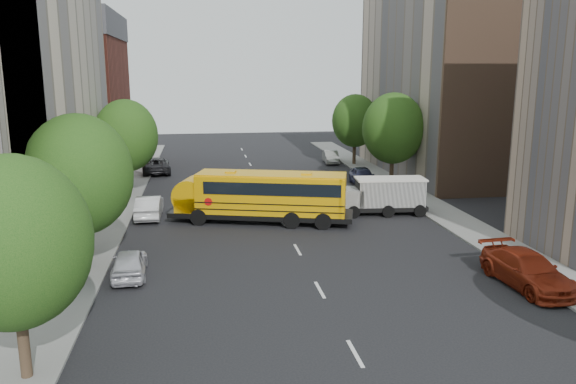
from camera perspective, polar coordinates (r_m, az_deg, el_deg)
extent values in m
plane|color=black|center=(33.55, 0.39, -4.84)|extent=(120.00, 120.00, 0.00)
cube|color=slate|center=(38.46, -18.07, -3.14)|extent=(3.00, 80.00, 0.12)
cube|color=slate|center=(41.44, 15.14, -1.88)|extent=(3.00, 80.00, 0.12)
cube|color=silver|center=(43.11, -1.75, -1.00)|extent=(0.15, 64.00, 0.01)
cube|color=maroon|center=(61.11, -21.21, 8.24)|extent=(10.00, 15.00, 13.00)
cube|color=#B6A28E|center=(56.63, 15.57, 10.90)|extent=(10.00, 22.00, 18.00)
cube|color=brown|center=(46.81, 21.16, 10.36)|extent=(10.10, 0.30, 18.00)
cylinder|color=#38281C|center=(20.43, -25.28, -13.54)|extent=(0.36, 0.36, 2.70)
ellipsoid|color=#144111|center=(19.30, -26.17, -4.62)|extent=(4.80, 4.80, 5.52)
cylinder|color=#38281C|center=(29.48, -19.97, -5.09)|extent=(0.36, 0.36, 2.88)
ellipsoid|color=#144111|center=(28.68, -20.47, 1.65)|extent=(5.12, 5.12, 5.89)
cylinder|color=#38281C|center=(46.79, -15.89, 1.34)|extent=(0.36, 0.36, 2.81)
ellipsoid|color=#144111|center=(46.30, -16.13, 5.51)|extent=(4.99, 4.99, 5.74)
cylinder|color=#38281C|center=(49.15, 10.48, 2.19)|extent=(0.36, 0.36, 2.95)
ellipsoid|color=#144111|center=(48.67, 10.64, 6.38)|extent=(5.25, 5.25, 6.04)
cylinder|color=#38281C|center=(60.48, 6.74, 4.05)|extent=(0.36, 0.36, 2.74)
ellipsoid|color=#144111|center=(60.10, 6.82, 7.20)|extent=(4.86, 4.86, 5.59)
cube|color=black|center=(37.20, -2.74, -2.20)|extent=(12.31, 6.01, 0.32)
cube|color=#DE9C04|center=(36.76, -1.61, -0.13)|extent=(10.03, 5.30, 2.47)
cube|color=#DE9C04|center=(38.22, -10.06, -1.00)|extent=(2.55, 2.91, 1.07)
cube|color=black|center=(37.63, -8.50, 0.86)|extent=(1.21, 2.52, 1.29)
cube|color=#DE9C04|center=(36.51, -1.62, 1.79)|extent=(9.97, 5.09, 0.15)
cube|color=black|center=(36.62, -1.28, 0.68)|extent=(9.22, 5.12, 0.81)
cube|color=black|center=(36.95, -1.60, -1.44)|extent=(10.05, 5.36, 0.06)
cube|color=black|center=(36.85, -1.61, -0.79)|extent=(10.05, 5.36, 0.06)
cube|color=#DE9C04|center=(36.33, 6.02, -0.35)|extent=(0.91, 2.62, 2.47)
cube|color=#DE9C04|center=(37.06, -6.06, 2.05)|extent=(0.80, 0.80, 0.11)
cube|color=#DE9C04|center=(36.19, 2.24, 1.87)|extent=(0.80, 0.80, 0.11)
cylinder|color=#DE9C04|center=(38.10, -10.09, -0.21)|extent=(2.86, 3.00, 2.26)
cylinder|color=red|center=(36.36, -8.50, -1.01)|extent=(0.53, 0.19, 0.54)
cylinder|color=black|center=(36.92, -9.53, -2.56)|extent=(1.12, 0.61, 1.07)
cylinder|color=black|center=(39.42, -8.40, -1.58)|extent=(1.12, 0.61, 1.07)
cylinder|color=black|center=(35.59, 0.63, -2.94)|extent=(1.12, 0.61, 1.07)
cylinder|color=black|center=(38.18, 1.11, -1.90)|extent=(1.12, 0.61, 1.07)
cylinder|color=black|center=(35.41, 4.09, -3.05)|extent=(1.12, 0.61, 1.07)
cylinder|color=black|center=(38.01, 4.33, -2.00)|extent=(1.12, 0.61, 1.07)
cube|color=black|center=(39.88, 9.55, -1.51)|extent=(6.17, 2.53, 0.30)
cube|color=silver|center=(39.77, 10.31, -0.02)|extent=(4.76, 2.30, 1.80)
cube|color=silver|center=(39.26, 6.46, -0.51)|extent=(1.57, 2.02, 1.20)
cube|color=silver|center=(39.58, 10.36, 1.32)|extent=(4.97, 2.42, 0.12)
cylinder|color=black|center=(38.50, 6.69, -2.04)|extent=(0.86, 0.32, 0.84)
cylinder|color=black|center=(40.41, 6.18, -1.35)|extent=(0.86, 0.32, 0.84)
cylinder|color=black|center=(39.00, 10.17, -1.97)|extent=(0.86, 0.32, 0.84)
cylinder|color=black|center=(40.89, 9.50, -1.29)|extent=(0.86, 0.32, 0.84)
cylinder|color=black|center=(39.59, 13.27, -1.89)|extent=(0.86, 0.32, 0.84)
cylinder|color=black|center=(41.45, 12.47, -1.23)|extent=(0.86, 0.32, 0.84)
imported|color=silver|center=(28.55, -15.81, -6.95)|extent=(1.81, 4.10, 1.37)
imported|color=silver|center=(39.50, -13.91, -1.45)|extent=(1.64, 4.64, 1.53)
imported|color=black|center=(56.65, -13.26, 2.66)|extent=(3.16, 5.89, 1.57)
imported|color=maroon|center=(28.50, 23.12, -7.29)|extent=(2.59, 5.62, 1.59)
imported|color=#2E3050|center=(49.79, 7.58, 1.60)|extent=(2.17, 4.71, 1.56)
imported|color=gray|center=(61.43, 4.38, 3.57)|extent=(1.79, 4.24, 1.36)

